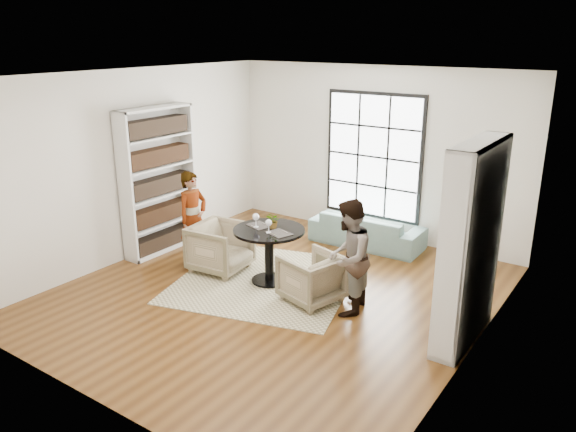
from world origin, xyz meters
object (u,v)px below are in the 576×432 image
Objects in this scene: armchair_left at (221,247)px; wine_glass_left at (256,217)px; armchair_right at (312,278)px; person_left at (193,218)px; pedestal_table at (269,244)px; sofa at (367,229)px; wine_glass_right at (269,223)px; person_right at (348,258)px; flower_centerpiece at (274,221)px.

wine_glass_left is (0.67, 0.03, 0.60)m from armchair_left.
armchair_right is 2.29m from person_left.
armchair_left is 0.55× the size of person_left.
pedestal_table is 2.26m from sofa.
wine_glass_right is at bearing 78.90° from sofa.
armchair_right is at bearing -89.20° from person_left.
armchair_left is 2.29m from person_right.
armchair_left reaches higher than sofa.
sofa is 1.26× the size of person_right.
sofa is 2.26m from flower_centerpiece.
flower_centerpiece is (-0.80, 0.24, 0.60)m from armchair_right.
armchair_right is (1.71, -0.09, -0.04)m from armchair_left.
person_left reaches higher than flower_centerpiece.
pedestal_table is 0.90m from armchair_left.
pedestal_table reaches higher than sofa.
armchair_right is at bearing -16.50° from flower_centerpiece.
sofa is at bearing -36.84° from armchair_left.
wine_glass_left is at bearing -80.79° from armchair_right.
armchair_right is at bearing -98.94° from armchair_left.
person_left is at bearing -76.26° from armchair_right.
pedestal_table is at bearing -83.79° from person_left.
pedestal_table is 1.41m from person_right.
wine_glass_right is at bearing -16.23° from wine_glass_left.
wine_glass_right is 0.87× the size of flower_centerpiece.
wine_glass_left is at bearing -153.90° from flower_centerpiece.
sofa is 9.66× the size of wine_glass_right.
pedestal_table is at bearing 76.04° from sofa.
person_left is 7.46× the size of wine_glass_right.
armchair_left is at bearing -174.89° from pedestal_table.
sofa is 2.61× the size of armchair_right.
person_left is 0.98× the size of person_right.
armchair_left is at bearing 176.97° from wine_glass_right.
flower_centerpiece is at bearing 76.49° from sofa.
armchair_right is (0.84, -0.17, -0.26)m from pedestal_table.
person_left is at bearing -178.40° from wine_glass_left.
armchair_right reaches higher than sofa.
person_right reaches higher than wine_glass_right.
person_left reaches higher than sofa.
wine_glass_left is (-0.20, -0.04, 0.38)m from pedestal_table.
flower_centerpiece reaches higher than wine_glass_left.
wine_glass_right is at bearing -88.85° from person_left.
flower_centerpiece is (0.90, 0.15, 0.57)m from armchair_left.
pedestal_table is at bearing -90.82° from armchair_left.
wine_glass_left is (-0.68, -2.23, 0.70)m from sofa.
wine_glass_right reaches higher than armchair_right.
sofa is 2.64m from armchair_left.
wine_glass_left is (-1.59, 0.12, 0.21)m from person_right.
flower_centerpiece is at bearing 64.74° from pedestal_table.
person_right is (0.90, -2.35, 0.48)m from sofa.
wine_glass_left is 0.26m from flower_centerpiece.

